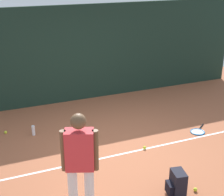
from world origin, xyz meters
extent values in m
plane|color=#9E5638|center=(0.00, 0.00, 0.00)|extent=(12.00, 12.00, 0.00)
cube|color=#192D23|center=(0.00, 3.00, 1.30)|extent=(10.00, 0.10, 2.60)
cube|color=white|center=(0.00, -0.17, 0.00)|extent=(9.00, 0.05, 0.00)
cylinder|color=white|center=(-1.41, -1.53, 0.42)|extent=(0.14, 0.14, 0.85)
cylinder|color=white|center=(-1.19, -1.61, 0.42)|extent=(0.14, 0.14, 0.85)
cube|color=red|center=(-1.30, -1.57, 1.15)|extent=(0.45, 0.35, 0.60)
sphere|color=brown|center=(-1.30, -1.57, 1.59)|extent=(0.22, 0.22, 0.22)
cylinder|color=brown|center=(-1.50, -1.49, 1.14)|extent=(0.09, 0.09, 0.62)
cylinder|color=brown|center=(-1.09, -1.65, 1.14)|extent=(0.09, 0.09, 0.62)
cylinder|color=black|center=(2.19, 0.22, 0.01)|extent=(0.26, 0.21, 0.03)
torus|color=#1E72BF|center=(1.95, 0.03, 0.01)|extent=(0.45, 0.45, 0.02)
cylinder|color=#B2B2B2|center=(1.95, 0.03, 0.01)|extent=(0.39, 0.39, 0.00)
cube|color=black|center=(0.31, -1.68, 0.22)|extent=(0.25, 0.33, 0.44)
cube|color=black|center=(0.17, -1.65, 0.14)|extent=(0.12, 0.23, 0.20)
sphere|color=#CCE033|center=(0.64, -1.72, 0.03)|extent=(0.07, 0.07, 0.07)
sphere|color=#CCE033|center=(0.49, -0.17, 0.03)|extent=(0.07, 0.07, 0.07)
sphere|color=#CCE033|center=(-2.09, 1.63, 0.03)|extent=(0.07, 0.07, 0.07)
cylinder|color=white|center=(-1.51, 1.32, 0.11)|extent=(0.07, 0.07, 0.23)
camera|label=1|loc=(-2.41, -5.48, 3.54)|focal=53.64mm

